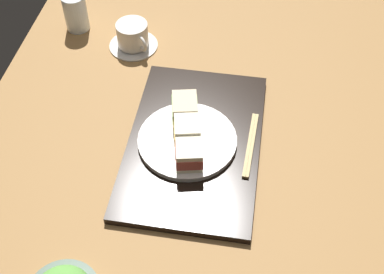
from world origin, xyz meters
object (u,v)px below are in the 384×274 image
(sandwich_middle, at_px, (187,130))
(chopsticks_pair, at_px, (251,145))
(coffee_cup, at_px, (133,37))
(sandwich_near, at_px, (189,153))
(drinking_glass, at_px, (76,12))
(sandwich_far, at_px, (185,109))
(sandwich_plate, at_px, (187,140))

(sandwich_middle, distance_m, chopsticks_pair, 0.15)
(sandwich_middle, height_order, coffee_cup, sandwich_middle)
(sandwich_middle, bearing_deg, chopsticks_pair, -85.05)
(sandwich_near, height_order, drinking_glass, drinking_glass)
(sandwich_near, relative_size, sandwich_far, 1.03)
(sandwich_middle, bearing_deg, coffee_cup, 31.57)
(sandwich_near, relative_size, drinking_glass, 0.79)
(sandwich_near, xyz_separation_m, drinking_glass, (0.44, 0.38, -0.00))
(sandwich_middle, relative_size, coffee_cup, 0.63)
(sandwich_plate, bearing_deg, drinking_glass, 44.38)
(sandwich_plate, height_order, sandwich_far, sandwich_far)
(sandwich_near, distance_m, drinking_glass, 0.58)
(drinking_glass, bearing_deg, sandwich_near, -138.70)
(sandwich_plate, relative_size, drinking_glass, 2.15)
(chopsticks_pair, distance_m, coffee_cup, 0.46)
(drinking_glass, bearing_deg, coffee_cup, -107.55)
(sandwich_middle, bearing_deg, drinking_glass, 44.38)
(sandwich_near, height_order, sandwich_middle, sandwich_middle)
(chopsticks_pair, bearing_deg, sandwich_middle, 94.95)
(sandwich_near, relative_size, coffee_cup, 0.62)
(chopsticks_pair, bearing_deg, coffee_cup, 47.43)
(sandwich_far, bearing_deg, sandwich_middle, -166.40)
(chopsticks_pair, xyz_separation_m, coffee_cup, (0.31, 0.34, 0.01))
(chopsticks_pair, xyz_separation_m, drinking_glass, (0.36, 0.51, 0.03))
(sandwich_middle, relative_size, chopsticks_pair, 0.45)
(sandwich_near, distance_m, sandwich_middle, 0.06)
(sandwich_far, height_order, chopsticks_pair, sandwich_far)
(drinking_glass, bearing_deg, sandwich_plate, -135.62)
(sandwich_far, bearing_deg, drinking_glass, 48.14)
(chopsticks_pair, relative_size, coffee_cup, 1.41)
(sandwich_far, bearing_deg, sandwich_near, -166.40)
(sandwich_plate, xyz_separation_m, chopsticks_pair, (0.01, -0.14, -0.00))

